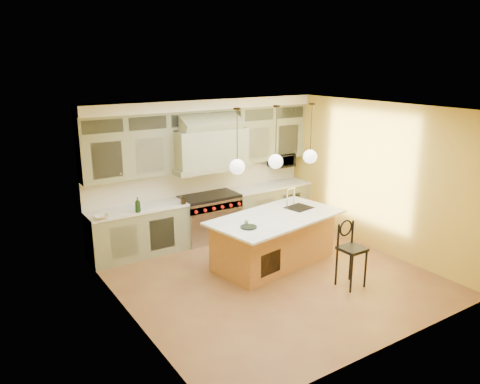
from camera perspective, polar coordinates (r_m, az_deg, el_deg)
floor at (r=8.30m, az=3.75°, el=-10.23°), size 5.00×5.00×0.00m
ceiling at (r=7.50m, az=4.15°, el=10.13°), size 5.00×5.00×0.00m
wall_back at (r=9.82m, az=-4.84°, el=2.86°), size 5.00×0.00×5.00m
wall_front at (r=6.08m, az=18.30°, el=-6.09°), size 5.00×0.00×5.00m
wall_left at (r=6.65m, az=-13.62°, el=-3.85°), size 0.00×5.00×5.00m
wall_right at (r=9.45m, az=16.18°, el=1.77°), size 0.00×5.00×5.00m
back_cabinetry at (r=9.60m, az=-4.09°, el=2.45°), size 5.00×0.77×2.90m
range at (r=9.78m, az=-3.72°, el=-3.04°), size 1.20×0.74×0.96m
kitchen_island at (r=8.66m, az=4.19°, el=-5.68°), size 2.66×1.71×1.35m
counter_stool at (r=7.93m, az=13.35°, el=-6.88°), size 0.40×0.40×1.12m
microwave at (r=10.66m, az=5.08°, el=3.88°), size 0.54×0.37×0.30m
oil_bottle_a at (r=8.76m, az=-12.37°, el=-1.53°), size 0.13×0.13×0.29m
oil_bottle_b at (r=9.12m, az=-6.94°, el=-0.91°), size 0.10×0.10×0.19m
fruit_bowl at (r=8.60m, az=-16.53°, el=-2.94°), size 0.27×0.27×0.06m
cup at (r=8.01m, az=0.77°, el=-3.72°), size 0.10×0.10×0.08m
pendant_left at (r=7.79m, az=-0.34°, el=3.29°), size 0.26×0.26×1.11m
pendant_center at (r=8.24m, az=4.36°, el=3.93°), size 0.26×0.26×1.11m
pendant_right at (r=8.74m, az=8.55°, el=4.48°), size 0.26×0.26×1.11m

